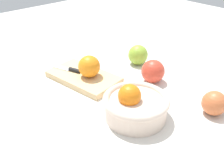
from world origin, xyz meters
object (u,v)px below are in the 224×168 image
Objects in this scene: orange_on_board at (89,66)px; apple_front_center at (153,71)px; apple_front_left at (214,103)px; apple_front_right at (138,55)px; bowl at (135,105)px; knife at (67,69)px; cutting_board at (84,77)px.

orange_on_board is 0.94× the size of apple_front_center.
apple_front_left is 0.88× the size of apple_front_center.
orange_on_board is at bearing 85.52° from apple_front_right.
bowl is 0.23m from apple_front_left.
bowl is 0.25m from orange_on_board.
apple_front_center is at bearing -140.98° from knife.
apple_front_left is (-0.14, -0.18, -0.01)m from bowl.
apple_front_right is (0.23, -0.26, -0.00)m from bowl.
bowl is at bearing 116.83° from apple_front_center.
cutting_board is 3.22× the size of apple_front_right.
apple_front_right is (0.13, -0.06, -0.00)m from apple_front_center.
apple_front_center is 1.04× the size of apple_front_right.
apple_front_center reaches higher than apple_front_left.
bowl is 1.24× the size of knife.
apple_front_center is (0.24, -0.01, 0.00)m from apple_front_left.
apple_front_left is 0.38m from apple_front_right.
apple_front_left is at bearing 168.50° from apple_front_right.
orange_on_board is at bearing -6.71° from bowl.
knife is at bearing 17.84° from cutting_board.
orange_on_board is 0.10m from knife.
apple_front_center reaches higher than apple_front_right.
orange_on_board reaches higher than apple_front_left.
cutting_board is 3.30× the size of orange_on_board.
bowl is 0.22m from apple_front_center.
apple_front_right is at bearing -94.48° from orange_on_board.
bowl is 2.30× the size of apple_front_center.
orange_on_board is (-0.02, -0.01, 0.05)m from cutting_board.
apple_front_right reaches higher than cutting_board.
apple_front_left reaches higher than cutting_board.
orange_on_board reaches higher than apple_front_right.
apple_front_center is at bearing 153.84° from apple_front_right.
cutting_board is at bearing -162.16° from knife.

